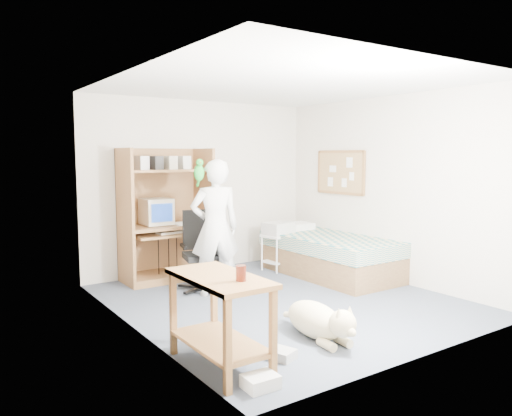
# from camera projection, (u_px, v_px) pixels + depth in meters

# --- Properties ---
(floor) EXTENTS (4.00, 4.00, 0.00)m
(floor) POSITION_uv_depth(u_px,v_px,m) (282.00, 300.00, 5.90)
(floor) COLOR #414A58
(floor) RESTS_ON ground
(wall_back) EXTENTS (3.60, 0.02, 2.50)m
(wall_back) POSITION_uv_depth(u_px,v_px,m) (201.00, 186.00, 7.41)
(wall_back) COLOR beige
(wall_back) RESTS_ON floor
(wall_right) EXTENTS (0.02, 4.00, 2.50)m
(wall_right) POSITION_uv_depth(u_px,v_px,m) (388.00, 189.00, 6.77)
(wall_right) COLOR beige
(wall_right) RESTS_ON floor
(wall_left) EXTENTS (0.02, 4.00, 2.50)m
(wall_left) POSITION_uv_depth(u_px,v_px,m) (133.00, 203.00, 4.76)
(wall_left) COLOR beige
(wall_left) RESTS_ON floor
(ceiling) EXTENTS (3.60, 4.00, 0.02)m
(ceiling) POSITION_uv_depth(u_px,v_px,m) (284.00, 85.00, 5.63)
(ceiling) COLOR white
(ceiling) RESTS_ON wall_back
(computer_hutch) EXTENTS (1.20, 0.63, 1.80)m
(computer_hutch) POSITION_uv_depth(u_px,v_px,m) (165.00, 220.00, 6.84)
(computer_hutch) COLOR brown
(computer_hutch) RESTS_ON floor
(bed) EXTENTS (1.02, 2.02, 0.66)m
(bed) POSITION_uv_depth(u_px,v_px,m) (329.00, 255.00, 7.10)
(bed) COLOR brown
(bed) RESTS_ON floor
(side_desk) EXTENTS (0.50, 1.00, 0.75)m
(side_desk) POSITION_uv_depth(u_px,v_px,m) (220.00, 307.00, 3.99)
(side_desk) COLOR brown
(side_desk) RESTS_ON floor
(corkboard) EXTENTS (0.04, 0.94, 0.66)m
(corkboard) POSITION_uv_depth(u_px,v_px,m) (341.00, 172.00, 7.48)
(corkboard) COLOR olive
(corkboard) RESTS_ON wall_right
(office_chair) EXTENTS (0.56, 0.57, 1.00)m
(office_chair) POSITION_uv_depth(u_px,v_px,m) (201.00, 262.00, 6.33)
(office_chair) COLOR black
(office_chair) RESTS_ON floor
(person) EXTENTS (0.69, 0.54, 1.66)m
(person) POSITION_uv_depth(u_px,v_px,m) (215.00, 228.00, 6.05)
(person) COLOR silver
(person) RESTS_ON floor
(parrot) EXTENTS (0.12, 0.21, 0.34)m
(parrot) POSITION_uv_depth(u_px,v_px,m) (199.00, 171.00, 5.88)
(parrot) COLOR #138322
(parrot) RESTS_ON person
(dog) EXTENTS (0.40, 1.08, 0.40)m
(dog) POSITION_uv_depth(u_px,v_px,m) (319.00, 320.00, 4.64)
(dog) COLOR beige
(dog) RESTS_ON floor
(printer_cart) EXTENTS (0.50, 0.43, 0.54)m
(printer_cart) POSITION_uv_depth(u_px,v_px,m) (278.00, 246.00, 7.42)
(printer_cart) COLOR white
(printer_cart) RESTS_ON floor
(printer) EXTENTS (0.47, 0.39, 0.18)m
(printer) POSITION_uv_depth(u_px,v_px,m) (279.00, 228.00, 7.40)
(printer) COLOR #BCBBB6
(printer) RESTS_ON printer_cart
(crt_monitor) EXTENTS (0.38, 0.40, 0.35)m
(crt_monitor) POSITION_uv_depth(u_px,v_px,m) (156.00, 211.00, 6.77)
(crt_monitor) COLOR beige
(crt_monitor) RESTS_ON computer_hutch
(keyboard) EXTENTS (0.47, 0.21, 0.03)m
(keyboard) POSITION_uv_depth(u_px,v_px,m) (173.00, 232.00, 6.75)
(keyboard) COLOR beige
(keyboard) RESTS_ON computer_hutch
(pencil_cup) EXTENTS (0.08, 0.08, 0.12)m
(pencil_cup) POSITION_uv_depth(u_px,v_px,m) (191.00, 219.00, 6.97)
(pencil_cup) COLOR gold
(pencil_cup) RESTS_ON computer_hutch
(drink_glass) EXTENTS (0.08, 0.08, 0.12)m
(drink_glass) POSITION_uv_depth(u_px,v_px,m) (241.00, 273.00, 3.79)
(drink_glass) COLOR #41140A
(drink_glass) RESTS_ON side_desk
(floor_box_a) EXTENTS (0.26, 0.21, 0.10)m
(floor_box_a) POSITION_uv_depth(u_px,v_px,m) (260.00, 382.00, 3.65)
(floor_box_a) COLOR white
(floor_box_a) RESTS_ON floor
(floor_box_b) EXTENTS (0.24, 0.27, 0.08)m
(floor_box_b) POSITION_uv_depth(u_px,v_px,m) (281.00, 354.00, 4.19)
(floor_box_b) COLOR #A5A5A0
(floor_box_b) RESTS_ON floor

